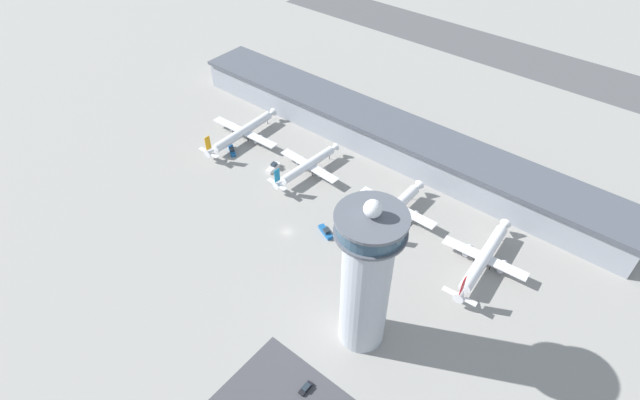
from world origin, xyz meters
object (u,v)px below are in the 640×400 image
service_truck_water (326,232)px  car_silver_sedan (306,388)px  service_truck_fuel (232,151)px  airplane_gate_delta (484,258)px  airplane_gate_bravo (308,165)px  airplane_gate_charlie (396,207)px  airplane_gate_alpha (243,132)px  service_truck_baggage (273,167)px  control_tower (366,278)px  service_truck_catering (373,207)px

service_truck_water → car_silver_sedan: service_truck_water is taller
service_truck_fuel → airplane_gate_delta: bearing=4.4°
airplane_gate_bravo → airplane_gate_charlie: (44.80, 1.81, -0.03)m
airplane_gate_alpha → service_truck_water: bearing=-19.0°
service_truck_baggage → car_silver_sedan: (78.94, -69.84, -0.47)m
airplane_gate_delta → service_truck_baggage: (-97.69, -6.44, -3.37)m
control_tower → service_truck_baggage: 95.72m
service_truck_fuel → service_truck_baggage: (23.81, 2.91, 0.13)m
service_truck_fuel → airplane_gate_charlie: bearing=8.5°
car_silver_sedan → airplane_gate_delta: bearing=76.2°
airplane_gate_bravo → car_silver_sedan: airplane_gate_bravo is taller
airplane_gate_alpha → airplane_gate_bravo: airplane_gate_alpha is taller
car_silver_sedan → control_tower: bearing=86.8°
airplane_gate_alpha → car_silver_sedan: airplane_gate_alpha is taller
control_tower → service_truck_baggage: control_tower is taller
airplane_gate_charlie → control_tower: bearing=-68.0°
airplane_gate_alpha → service_truck_fuel: (3.39, -10.74, -3.41)m
airplane_gate_alpha → service_truck_fuel: airplane_gate_alpha is taller
control_tower → service_truck_water: (-36.94, 27.82, -27.23)m
airplane_gate_charlie → car_silver_sedan: (20.29, -79.18, -3.88)m
control_tower → airplane_gate_bravo: bearing=142.1°
airplane_gate_charlie → car_silver_sedan: 81.84m
control_tower → service_truck_catering: size_ratio=9.34×
service_truck_catering → service_truck_water: (-6.23, -23.21, -0.07)m
airplane_gate_bravo → airplane_gate_charlie: 44.84m
car_silver_sedan → airplane_gate_bravo: bearing=130.1°
airplane_gate_bravo → car_silver_sedan: size_ratio=8.08×
control_tower → airplane_gate_charlie: bearing=112.0°
airplane_gate_charlie → car_silver_sedan: bearing=-75.6°
service_truck_water → airplane_gate_alpha: bearing=161.0°
car_silver_sedan → service_truck_catering: bearing=110.9°
service_truck_fuel → service_truck_water: size_ratio=0.99×
service_truck_baggage → car_silver_sedan: service_truck_baggage is taller
airplane_gate_bravo → airplane_gate_delta: airplane_gate_delta is taller
airplane_gate_delta → service_truck_water: airplane_gate_delta is taller
control_tower → service_truck_fuel: control_tower is taller
service_truck_catering → service_truck_water: service_truck_catering is taller
airplane_gate_bravo → service_truck_fuel: bearing=-164.5°
airplane_gate_alpha → service_truck_baggage: size_ratio=5.55×
control_tower → service_truck_water: 53.67m
airplane_gate_delta → airplane_gate_alpha: bearing=179.4°
airplane_gate_alpha → airplane_gate_charlie: bearing=1.0°
airplane_gate_bravo → airplane_gate_alpha: bearing=179.6°
airplane_gate_delta → service_truck_catering: 48.13m
service_truck_catering → control_tower: bearing=-59.0°
service_truck_fuel → control_tower: bearing=-21.7°
airplane_gate_alpha → airplane_gate_bravo: size_ratio=1.17×
airplane_gate_alpha → service_truck_water: 74.79m
airplane_gate_charlie → airplane_gate_delta: airplane_gate_delta is taller
service_truck_catering → car_silver_sedan: 81.96m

